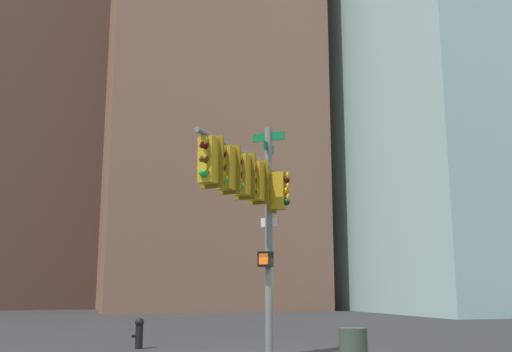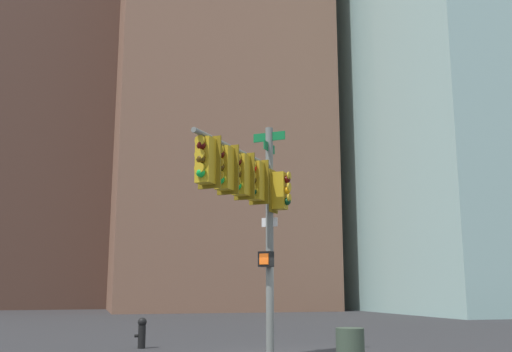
{
  "view_description": "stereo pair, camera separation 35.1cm",
  "coord_description": "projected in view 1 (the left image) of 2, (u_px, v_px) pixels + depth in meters",
  "views": [
    {
      "loc": [
        5.4,
        14.84,
        1.74
      ],
      "look_at": [
        0.93,
        0.81,
        4.56
      ],
      "focal_mm": 40.84,
      "sensor_mm": 36.0,
      "label": 1
    },
    {
      "loc": [
        5.07,
        14.95,
        1.74
      ],
      "look_at": [
        0.93,
        0.81,
        4.56
      ],
      "focal_mm": 40.84,
      "sensor_mm": 36.0,
      "label": 2
    }
  ],
  "objects": [
    {
      "name": "signal_pole_assembly",
      "position": [
        251.0,
        191.0,
        14.48
      ],
      "size": [
        3.24,
        3.51,
        6.07
      ],
      "rotation": [
        0.0,
        0.0,
        0.87
      ],
      "color": "slate",
      "rests_on": "ground_plane"
    },
    {
      "name": "fire_hydrant",
      "position": [
        139.0,
        332.0,
        16.81
      ],
      "size": [
        0.34,
        0.26,
        0.87
      ],
      "color": "black",
      "rests_on": "ground_plane"
    },
    {
      "name": "building_brick_nearside",
      "position": [
        17.0,
        28.0,
        56.36
      ],
      "size": [
        20.0,
        16.16,
        52.85
      ],
      "primitive_type": "cube",
      "color": "#4C3328",
      "rests_on": "ground_plane"
    },
    {
      "name": "building_brick_midblock",
      "position": [
        203.0,
        82.0,
        51.81
      ],
      "size": [
        16.5,
        17.43,
        39.45
      ],
      "primitive_type": "cube",
      "color": "#845B47",
      "rests_on": "ground_plane"
    }
  ]
}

